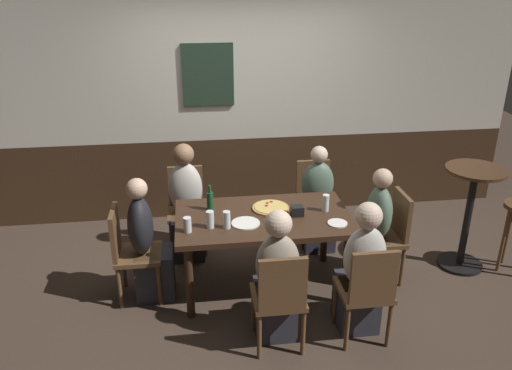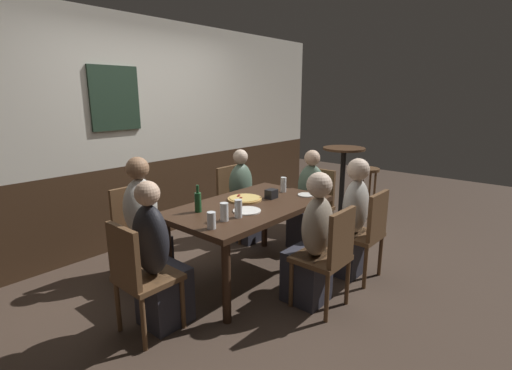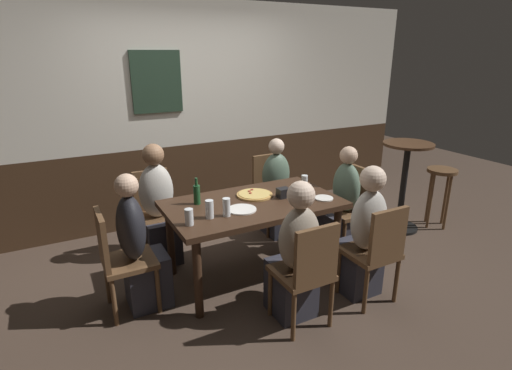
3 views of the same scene
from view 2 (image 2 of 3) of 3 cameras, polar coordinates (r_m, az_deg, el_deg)
The scene contains 26 objects.
ground_plane at distance 3.78m, azimuth -1.01°, elevation -13.79°, with size 12.00×12.00×0.00m, color #423328.
wall_back at distance 4.63m, azimuth -16.66°, elevation 7.70°, with size 6.40×0.13×2.60m.
dining_table at distance 3.52m, azimuth -1.06°, elevation -4.31°, with size 1.56×0.90×0.74m.
chair_left_far at distance 3.80m, azimuth -18.01°, elevation -6.16°, with size 0.40×0.40×0.88m.
chair_right_near at distance 3.68m, azimuth 16.49°, elevation -6.69°, with size 0.40×0.40×0.88m.
chair_head_east at distance 4.49m, azimuth 9.17°, elevation -2.57°, with size 0.40×0.40×0.88m.
chair_head_west at distance 2.87m, azimuth -17.55°, elevation -12.78°, with size 0.40×0.40×0.88m.
chair_mid_near at distance 3.11m, azimuth 11.13°, elevation -10.26°, with size 0.40×0.40×0.88m.
chair_right_far at distance 4.61m, azimuth -3.39°, elevation -1.98°, with size 0.40×0.40×0.88m.
person_left_far at distance 3.67m, azimuth -16.71°, elevation -6.55°, with size 0.34×0.37×1.20m.
person_right_near at distance 3.74m, azimuth 14.25°, elevation -6.13°, with size 0.34×0.37×1.17m.
person_head_east at distance 4.37m, azimuth 8.03°, elevation -3.32°, with size 0.37×0.34×1.13m.
person_head_west at distance 2.95m, azimuth -14.82°, elevation -12.04°, with size 0.37×0.34×1.16m.
person_mid_near at distance 3.19m, azimuth 8.57°, elevation -9.66°, with size 0.34×0.37×1.15m.
person_right_far at distance 4.51m, azimuth -1.89°, elevation -2.74°, with size 0.34×0.37×1.11m.
pizza at distance 3.64m, azimuth -1.73°, elevation -2.11°, with size 0.34×0.34×0.03m.
pint_glass_amber at distance 2.88m, azimuth -6.86°, elevation -5.52°, with size 0.07×0.07×0.13m.
beer_glass_tall at distance 3.12m, azimuth -2.72°, elevation -3.76°, with size 0.06×0.06×0.15m.
tumbler_short at distance 3.93m, azimuth 4.23°, elevation -0.04°, with size 0.06×0.06×0.16m.
pint_glass_pale at distance 3.04m, azimuth -4.89°, elevation -4.34°, with size 0.07×0.07×0.15m.
beer_bottle_green at distance 3.29m, azimuth -8.90°, elevation -2.52°, with size 0.06×0.06×0.24m.
plate_white_large at distance 3.29m, azimuth -1.40°, elevation -3.97°, with size 0.25×0.25×0.01m, color white.
plate_white_small at distance 3.83m, azimuth 7.72°, elevation -1.53°, with size 0.17×0.17×0.01m, color white.
condiment_caddy at distance 3.69m, azimuth 2.37°, elevation -1.37°, with size 0.11×0.09×0.09m, color black.
side_bar_table at distance 5.22m, azimuth 13.11°, elevation 0.91°, with size 0.56×0.56×1.05m.
bar_stool at distance 5.56m, azimuth 16.62°, elevation 0.93°, with size 0.34×0.34×0.72m.
Camera 2 is at (-2.49, -2.23, 1.75)m, focal length 26.05 mm.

